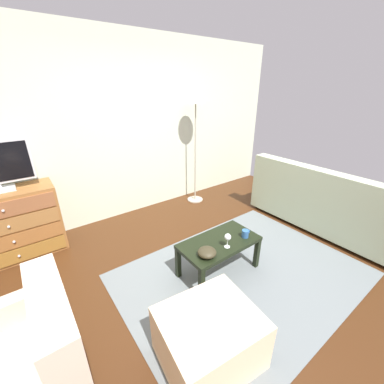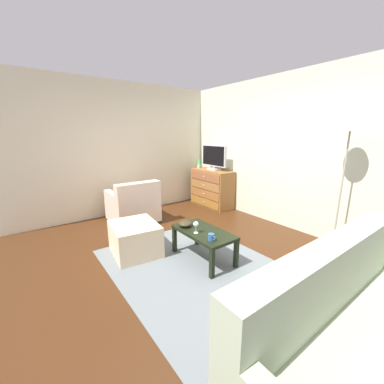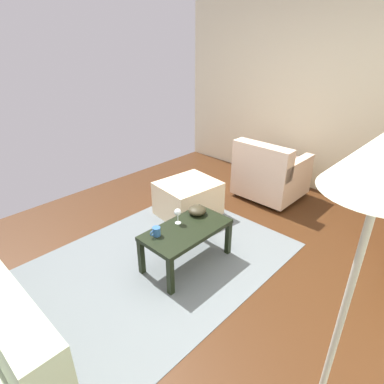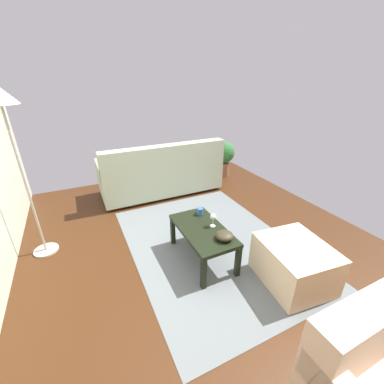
{
  "view_description": "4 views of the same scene",
  "coord_description": "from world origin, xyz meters",
  "px_view_note": "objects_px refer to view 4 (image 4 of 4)",
  "views": [
    {
      "loc": [
        -1.52,
        -1.56,
        1.95
      ],
      "look_at": [
        -0.21,
        0.2,
        0.98
      ],
      "focal_mm": 22.69,
      "sensor_mm": 36.0,
      "label": 1
    },
    {
      "loc": [
        2.28,
        -1.85,
        1.66
      ],
      "look_at": [
        -0.15,
        -0.06,
        0.92
      ],
      "focal_mm": 22.18,
      "sensor_mm": 36.0,
      "label": 2
    },
    {
      "loc": [
        1.85,
        1.84,
        2.07
      ],
      "look_at": [
        -0.13,
        -0.05,
        0.72
      ],
      "focal_mm": 29.82,
      "sensor_mm": 36.0,
      "label": 3
    },
    {
      "loc": [
        -2.01,
        1.12,
        1.95
      ],
      "look_at": [
        -0.03,
        0.17,
        0.91
      ],
      "focal_mm": 23.26,
      "sensor_mm": 36.0,
      "label": 4
    }
  ],
  "objects_px": {
    "couch_large": "(162,174)",
    "ottoman": "(294,264)",
    "standing_lamp": "(4,114)",
    "potted_plant": "(224,155)",
    "bowl_decorative": "(224,236)",
    "wine_glass": "(213,217)",
    "mug": "(200,211)",
    "coffee_table": "(203,233)"
  },
  "relations": [
    {
      "from": "couch_large",
      "to": "ottoman",
      "type": "height_order",
      "value": "couch_large"
    },
    {
      "from": "standing_lamp",
      "to": "potted_plant",
      "type": "height_order",
      "value": "standing_lamp"
    },
    {
      "from": "standing_lamp",
      "to": "bowl_decorative",
      "type": "bearing_deg",
      "value": -124.31
    },
    {
      "from": "bowl_decorative",
      "to": "wine_glass",
      "type": "bearing_deg",
      "value": -3.22
    },
    {
      "from": "wine_glass",
      "to": "couch_large",
      "type": "distance_m",
      "value": 1.91
    },
    {
      "from": "couch_large",
      "to": "ottoman",
      "type": "bearing_deg",
      "value": -169.48
    },
    {
      "from": "wine_glass",
      "to": "potted_plant",
      "type": "relative_size",
      "value": 0.22
    },
    {
      "from": "wine_glass",
      "to": "standing_lamp",
      "type": "distance_m",
      "value": 2.29
    },
    {
      "from": "wine_glass",
      "to": "standing_lamp",
      "type": "xyz_separation_m",
      "value": [
        0.94,
        1.78,
        1.09
      ]
    },
    {
      "from": "bowl_decorative",
      "to": "potted_plant",
      "type": "height_order",
      "value": "potted_plant"
    },
    {
      "from": "bowl_decorative",
      "to": "couch_large",
      "type": "distance_m",
      "value": 2.17
    },
    {
      "from": "couch_large",
      "to": "ottoman",
      "type": "distance_m",
      "value": 2.66
    },
    {
      "from": "mug",
      "to": "ottoman",
      "type": "height_order",
      "value": "mug"
    },
    {
      "from": "mug",
      "to": "coffee_table",
      "type": "bearing_deg",
      "value": 158.54
    },
    {
      "from": "couch_large",
      "to": "potted_plant",
      "type": "relative_size",
      "value": 2.88
    },
    {
      "from": "wine_glass",
      "to": "potted_plant",
      "type": "distance_m",
      "value": 2.65
    },
    {
      "from": "ottoman",
      "to": "potted_plant",
      "type": "distance_m",
      "value": 3.04
    },
    {
      "from": "bowl_decorative",
      "to": "potted_plant",
      "type": "bearing_deg",
      "value": -32.09
    },
    {
      "from": "wine_glass",
      "to": "bowl_decorative",
      "type": "relative_size",
      "value": 0.85
    },
    {
      "from": "wine_glass",
      "to": "bowl_decorative",
      "type": "xyz_separation_m",
      "value": [
        -0.26,
        0.01,
        -0.07
      ]
    },
    {
      "from": "mug",
      "to": "potted_plant",
      "type": "xyz_separation_m",
      "value": [
        1.88,
        -1.52,
        -0.02
      ]
    },
    {
      "from": "wine_glass",
      "to": "bowl_decorative",
      "type": "distance_m",
      "value": 0.27
    },
    {
      "from": "mug",
      "to": "standing_lamp",
      "type": "distance_m",
      "value": 2.21
    },
    {
      "from": "bowl_decorative",
      "to": "mug",
      "type": "bearing_deg",
      "value": -0.24
    },
    {
      "from": "bowl_decorative",
      "to": "ottoman",
      "type": "xyz_separation_m",
      "value": [
        -0.44,
        -0.56,
        -0.23
      ]
    },
    {
      "from": "couch_large",
      "to": "coffee_table",
      "type": "bearing_deg",
      "value": 174.38
    },
    {
      "from": "coffee_table",
      "to": "standing_lamp",
      "type": "bearing_deg",
      "value": 60.5
    },
    {
      "from": "bowl_decorative",
      "to": "couch_large",
      "type": "xyz_separation_m",
      "value": [
        2.17,
        -0.08,
        -0.09
      ]
    },
    {
      "from": "ottoman",
      "to": "standing_lamp",
      "type": "xyz_separation_m",
      "value": [
        1.65,
        2.33,
        1.39
      ]
    },
    {
      "from": "coffee_table",
      "to": "mug",
      "type": "height_order",
      "value": "mug"
    },
    {
      "from": "wine_glass",
      "to": "mug",
      "type": "xyz_separation_m",
      "value": [
        0.29,
        0.01,
        -0.07
      ]
    },
    {
      "from": "couch_large",
      "to": "bowl_decorative",
      "type": "bearing_deg",
      "value": 177.94
    },
    {
      "from": "mug",
      "to": "potted_plant",
      "type": "distance_m",
      "value": 2.42
    },
    {
      "from": "mug",
      "to": "standing_lamp",
      "type": "bearing_deg",
      "value": 69.69
    },
    {
      "from": "coffee_table",
      "to": "wine_glass",
      "type": "xyz_separation_m",
      "value": [
        -0.01,
        -0.12,
        0.17
      ]
    },
    {
      "from": "coffee_table",
      "to": "ottoman",
      "type": "relative_size",
      "value": 1.25
    },
    {
      "from": "couch_large",
      "to": "mug",
      "type": "bearing_deg",
      "value": 177.32
    },
    {
      "from": "wine_glass",
      "to": "ottoman",
      "type": "xyz_separation_m",
      "value": [
        -0.7,
        -0.55,
        -0.31
      ]
    },
    {
      "from": "wine_glass",
      "to": "potted_plant",
      "type": "xyz_separation_m",
      "value": [
        2.17,
        -1.51,
        -0.09
      ]
    },
    {
      "from": "coffee_table",
      "to": "mug",
      "type": "xyz_separation_m",
      "value": [
        0.28,
        -0.11,
        0.1
      ]
    },
    {
      "from": "wine_glass",
      "to": "couch_large",
      "type": "relative_size",
      "value": 0.08
    },
    {
      "from": "mug",
      "to": "potted_plant",
      "type": "bearing_deg",
      "value": -38.98
    }
  ]
}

